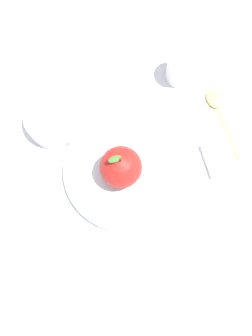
% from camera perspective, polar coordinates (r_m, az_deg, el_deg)
% --- Properties ---
extents(ground_plane, '(2.40, 2.40, 0.00)m').
position_cam_1_polar(ground_plane, '(0.69, 2.41, 1.68)').
color(ground_plane, silver).
extents(dinner_plate, '(0.25, 0.25, 0.02)m').
position_cam_1_polar(dinner_plate, '(0.67, 0.00, -0.25)').
color(dinner_plate, silver).
rests_on(dinner_plate, ground_plane).
extents(apple, '(0.08, 0.08, 0.09)m').
position_cam_1_polar(apple, '(0.62, -0.89, 0.14)').
color(apple, '#B21E19').
rests_on(apple, dinner_plate).
extents(side_bowl, '(0.12, 0.12, 0.04)m').
position_cam_1_polar(side_bowl, '(0.71, -12.21, 8.35)').
color(side_bowl, white).
rests_on(side_bowl, ground_plane).
extents(cup, '(0.07, 0.07, 0.07)m').
position_cam_1_polar(cup, '(0.75, 9.65, 16.86)').
color(cup, white).
rests_on(cup, ground_plane).
extents(knife, '(0.07, 0.21, 0.01)m').
position_cam_1_polar(knife, '(0.72, 12.74, 4.79)').
color(knife, silver).
rests_on(knife, ground_plane).
extents(spoon, '(0.07, 0.17, 0.01)m').
position_cam_1_polar(spoon, '(0.75, 15.52, 10.17)').
color(spoon, '#D8B766').
rests_on(spoon, ground_plane).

